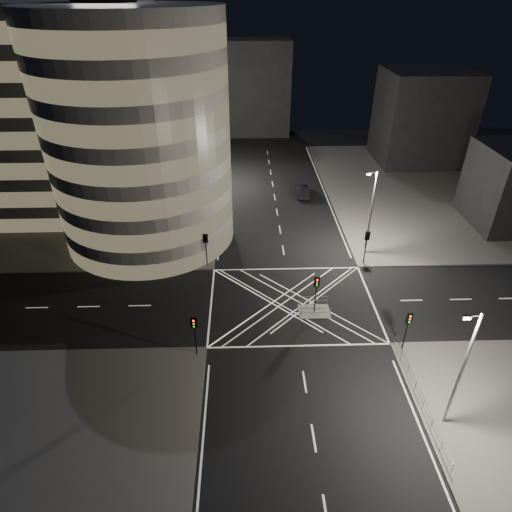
{
  "coord_description": "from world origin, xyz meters",
  "views": [
    {
      "loc": [
        -4.59,
        -33.17,
        26.63
      ],
      "look_at": [
        -3.43,
        4.04,
        3.0
      ],
      "focal_mm": 30.0,
      "sensor_mm": 36.0,
      "label": 1
    }
  ],
  "objects_px": {
    "street_lamp_right_far": "(371,211)",
    "sedan": "(302,191)",
    "street_lamp_left_near": "(202,201)",
    "street_lamp_right_near": "(462,368)",
    "street_lamp_left_far": "(211,150)",
    "traffic_signal_fr": "(367,241)",
    "central_island": "(314,311)",
    "traffic_signal_nl": "(194,329)",
    "traffic_signal_island": "(316,288)",
    "traffic_signal_fl": "(206,244)",
    "traffic_signal_nr": "(408,325)"
  },
  "relations": [
    {
      "from": "traffic_signal_fr",
      "to": "traffic_signal_nr",
      "type": "height_order",
      "value": "same"
    },
    {
      "from": "street_lamp_left_near",
      "to": "traffic_signal_nl",
      "type": "bearing_deg",
      "value": -88.06
    },
    {
      "from": "traffic_signal_nl",
      "to": "sedan",
      "type": "height_order",
      "value": "traffic_signal_nl"
    },
    {
      "from": "street_lamp_left_near",
      "to": "street_lamp_left_far",
      "type": "height_order",
      "value": "same"
    },
    {
      "from": "street_lamp_left_far",
      "to": "sedan",
      "type": "relative_size",
      "value": 2.1
    },
    {
      "from": "central_island",
      "to": "traffic_signal_nr",
      "type": "bearing_deg",
      "value": -37.93
    },
    {
      "from": "traffic_signal_nr",
      "to": "sedan",
      "type": "height_order",
      "value": "traffic_signal_nr"
    },
    {
      "from": "traffic_signal_fr",
      "to": "street_lamp_right_near",
      "type": "relative_size",
      "value": 0.4
    },
    {
      "from": "central_island",
      "to": "traffic_signal_nl",
      "type": "height_order",
      "value": "traffic_signal_nl"
    },
    {
      "from": "traffic_signal_nl",
      "to": "traffic_signal_island",
      "type": "bearing_deg",
      "value": 26.14
    },
    {
      "from": "street_lamp_left_near",
      "to": "sedan",
      "type": "distance_m",
      "value": 19.64
    },
    {
      "from": "traffic_signal_nl",
      "to": "sedan",
      "type": "xyz_separation_m",
      "value": [
        12.94,
        32.16,
        -2.13
      ]
    },
    {
      "from": "central_island",
      "to": "traffic_signal_island",
      "type": "height_order",
      "value": "traffic_signal_island"
    },
    {
      "from": "traffic_signal_fl",
      "to": "street_lamp_right_near",
      "type": "relative_size",
      "value": 0.4
    },
    {
      "from": "traffic_signal_nl",
      "to": "street_lamp_right_far",
      "type": "height_order",
      "value": "street_lamp_right_far"
    },
    {
      "from": "street_lamp_left_near",
      "to": "street_lamp_right_far",
      "type": "bearing_deg",
      "value": -9.03
    },
    {
      "from": "street_lamp_left_far",
      "to": "traffic_signal_nl",
      "type": "bearing_deg",
      "value": -89.01
    },
    {
      "from": "traffic_signal_nr",
      "to": "central_island",
      "type": "bearing_deg",
      "value": 142.07
    },
    {
      "from": "street_lamp_left_near",
      "to": "street_lamp_right_near",
      "type": "height_order",
      "value": "same"
    },
    {
      "from": "traffic_signal_fl",
      "to": "traffic_signal_nr",
      "type": "height_order",
      "value": "same"
    },
    {
      "from": "street_lamp_left_far",
      "to": "street_lamp_right_far",
      "type": "height_order",
      "value": "same"
    },
    {
      "from": "traffic_signal_island",
      "to": "street_lamp_right_far",
      "type": "height_order",
      "value": "street_lamp_right_far"
    },
    {
      "from": "traffic_signal_nl",
      "to": "traffic_signal_island",
      "type": "xyz_separation_m",
      "value": [
        10.8,
        5.3,
        0.0
      ]
    },
    {
      "from": "traffic_signal_nl",
      "to": "sedan",
      "type": "bearing_deg",
      "value": 68.08
    },
    {
      "from": "traffic_signal_nl",
      "to": "traffic_signal_fr",
      "type": "relative_size",
      "value": 1.0
    },
    {
      "from": "street_lamp_left_near",
      "to": "street_lamp_right_far",
      "type": "relative_size",
      "value": 1.0
    },
    {
      "from": "street_lamp_left_far",
      "to": "street_lamp_right_far",
      "type": "bearing_deg",
      "value": -48.06
    },
    {
      "from": "traffic_signal_nl",
      "to": "street_lamp_right_far",
      "type": "xyz_separation_m",
      "value": [
        18.24,
        15.8,
        2.63
      ]
    },
    {
      "from": "traffic_signal_fl",
      "to": "street_lamp_left_far",
      "type": "relative_size",
      "value": 0.4
    },
    {
      "from": "traffic_signal_island",
      "to": "sedan",
      "type": "distance_m",
      "value": 27.03
    },
    {
      "from": "traffic_signal_nl",
      "to": "traffic_signal_fr",
      "type": "distance_m",
      "value": 22.24
    },
    {
      "from": "traffic_signal_fl",
      "to": "traffic_signal_nr",
      "type": "relative_size",
      "value": 1.0
    },
    {
      "from": "street_lamp_left_far",
      "to": "street_lamp_right_far",
      "type": "relative_size",
      "value": 1.0
    },
    {
      "from": "traffic_signal_nl",
      "to": "street_lamp_right_far",
      "type": "distance_m",
      "value": 24.27
    },
    {
      "from": "traffic_signal_island",
      "to": "street_lamp_right_near",
      "type": "bearing_deg",
      "value": -59.25
    },
    {
      "from": "street_lamp_right_far",
      "to": "sedan",
      "type": "xyz_separation_m",
      "value": [
        -5.29,
        16.36,
        -4.76
      ]
    },
    {
      "from": "traffic_signal_nr",
      "to": "traffic_signal_island",
      "type": "distance_m",
      "value": 8.62
    },
    {
      "from": "street_lamp_left_near",
      "to": "street_lamp_right_near",
      "type": "xyz_separation_m",
      "value": [
        18.87,
        -26.0,
        0.0
      ]
    },
    {
      "from": "traffic_signal_nl",
      "to": "street_lamp_left_near",
      "type": "relative_size",
      "value": 0.4
    },
    {
      "from": "traffic_signal_fr",
      "to": "street_lamp_left_far",
      "type": "height_order",
      "value": "street_lamp_left_far"
    },
    {
      "from": "traffic_signal_nr",
      "to": "sedan",
      "type": "bearing_deg",
      "value": 98.24
    },
    {
      "from": "traffic_signal_fr",
      "to": "street_lamp_right_far",
      "type": "height_order",
      "value": "street_lamp_right_far"
    },
    {
      "from": "traffic_signal_fl",
      "to": "street_lamp_left_far",
      "type": "bearing_deg",
      "value": 91.57
    },
    {
      "from": "traffic_signal_fr",
      "to": "sedan",
      "type": "distance_m",
      "value": 19.26
    },
    {
      "from": "street_lamp_left_near",
      "to": "street_lamp_right_near",
      "type": "distance_m",
      "value": 32.13
    },
    {
      "from": "street_lamp_left_far",
      "to": "sedan",
      "type": "height_order",
      "value": "street_lamp_left_far"
    },
    {
      "from": "central_island",
      "to": "sedan",
      "type": "distance_m",
      "value": 26.96
    },
    {
      "from": "central_island",
      "to": "traffic_signal_fl",
      "type": "height_order",
      "value": "traffic_signal_fl"
    },
    {
      "from": "traffic_signal_nl",
      "to": "sedan",
      "type": "distance_m",
      "value": 34.74
    },
    {
      "from": "traffic_signal_fr",
      "to": "street_lamp_left_far",
      "type": "bearing_deg",
      "value": 128.17
    }
  ]
}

